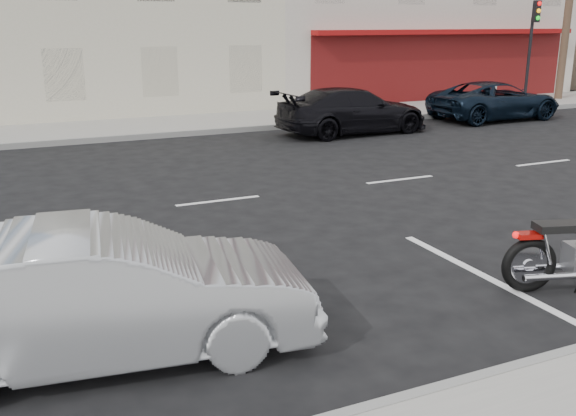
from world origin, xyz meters
name	(u,v)px	position (x,y,z in m)	size (l,w,h in m)	color
ground	(315,190)	(0.00, 0.00, 0.00)	(120.00, 120.00, 0.00)	black
sidewalk_far	(20,135)	(-5.00, 8.70, 0.07)	(80.00, 3.40, 0.15)	gray
curb_far	(23,145)	(-5.00, 7.00, 0.08)	(80.00, 0.12, 0.16)	gray
traffic_light	(532,38)	(13.50, 8.33, 2.56)	(0.26, 0.30, 3.80)	black
fire_hydrant	(494,93)	(12.00, 8.50, 0.53)	(0.20, 0.20, 0.72)	beige
sedan_silver	(105,294)	(-4.79, -5.01, 0.67)	(1.42, 4.06, 1.34)	#A8ABB0
suv_far	(495,101)	(9.74, 5.90, 0.64)	(2.11, 4.58, 1.27)	black
car_far	(352,111)	(3.98, 5.45, 0.67)	(1.88, 4.63, 1.34)	black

